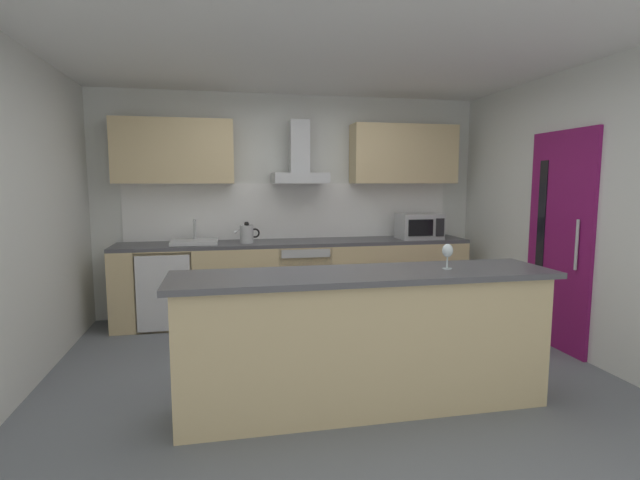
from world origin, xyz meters
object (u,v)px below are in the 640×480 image
at_px(range_hood, 299,164).
at_px(wine_glass, 448,252).
at_px(microwave, 419,226).
at_px(kettle, 247,234).
at_px(refrigerator, 167,288).
at_px(oven, 302,279).
at_px(sink, 195,241).

xyz_separation_m(range_hood, wine_glass, (0.66, -2.42, -0.70)).
distance_m(microwave, kettle, 2.05).
distance_m(refrigerator, microwave, 3.00).
bearing_deg(range_hood, oven, -90.00).
relative_size(range_hood, wine_glass, 4.05).
bearing_deg(range_hood, refrigerator, -174.98).
bearing_deg(oven, sink, 179.47).
xyz_separation_m(oven, microwave, (1.42, -0.03, 0.59)).
bearing_deg(sink, microwave, -0.85).
bearing_deg(microwave, range_hood, 173.69).
distance_m(oven, kettle, 0.83).
height_order(refrigerator, sink, sink).
relative_size(sink, wine_glass, 2.81).
distance_m(microwave, wine_glass, 2.39).
bearing_deg(refrigerator, range_hood, 5.02).
xyz_separation_m(sink, wine_glass, (1.85, -2.30, 0.16)).
relative_size(kettle, range_hood, 0.40).
height_order(refrigerator, kettle, kettle).
distance_m(oven, sink, 1.28).
distance_m(oven, range_hood, 1.33).
bearing_deg(oven, range_hood, 90.00).
bearing_deg(wine_glass, sink, 128.79).
bearing_deg(kettle, oven, 3.09).
bearing_deg(range_hood, kettle, -165.32).
relative_size(kettle, wine_glass, 1.62).
bearing_deg(kettle, microwave, 0.16).
xyz_separation_m(refrigerator, kettle, (0.88, -0.03, 0.58)).
height_order(refrigerator, wine_glass, wine_glass).
xyz_separation_m(microwave, kettle, (-2.05, -0.01, -0.04)).
relative_size(oven, refrigerator, 0.94).
bearing_deg(oven, microwave, -1.12).
height_order(microwave, wine_glass, microwave).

